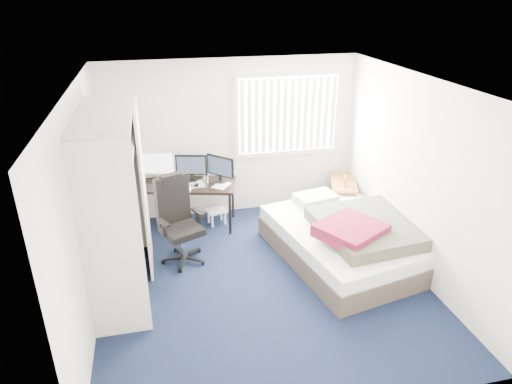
{
  "coord_description": "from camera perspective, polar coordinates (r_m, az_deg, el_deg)",
  "views": [
    {
      "loc": [
        -1.18,
        -4.73,
        3.45
      ],
      "look_at": [
        0.0,
        0.4,
        1.07
      ],
      "focal_mm": 32.0,
      "sensor_mm": 36.0,
      "label": 1
    }
  ],
  "objects": [
    {
      "name": "pine_box",
      "position": [
        6.13,
        -15.47,
        -9.46
      ],
      "size": [
        0.38,
        0.3,
        0.27
      ],
      "primitive_type": "cube",
      "rotation": [
        0.0,
        0.0,
        0.11
      ],
      "color": "#AA7855",
      "rests_on": "ground"
    },
    {
      "name": "closet",
      "position": [
        5.44,
        -17.13,
        0.49
      ],
      "size": [
        0.64,
        1.84,
        2.22
      ],
      "color": "beige",
      "rests_on": "ground"
    },
    {
      "name": "footstool",
      "position": [
        7.23,
        -4.93,
        -2.63
      ],
      "size": [
        0.34,
        0.3,
        0.24
      ],
      "color": "white",
      "rests_on": "ground"
    },
    {
      "name": "office_chair",
      "position": [
        6.26,
        -9.56,
        -4.53
      ],
      "size": [
        0.75,
        0.75,
        1.21
      ],
      "color": "black",
      "rests_on": "ground"
    },
    {
      "name": "bed",
      "position": [
        6.4,
        11.44,
        -5.72
      ],
      "size": [
        2.05,
        2.47,
        0.71
      ],
      "color": "#463A32",
      "rests_on": "ground"
    },
    {
      "name": "nightstand",
      "position": [
        7.59,
        10.86,
        0.81
      ],
      "size": [
        0.63,
        0.88,
        0.73
      ],
      "color": "brown",
      "rests_on": "ground"
    },
    {
      "name": "ground",
      "position": [
        5.97,
        0.84,
        -10.99
      ],
      "size": [
        4.2,
        4.2,
        0.0
      ],
      "primitive_type": "plane",
      "color": "black",
      "rests_on": "ground"
    },
    {
      "name": "desk",
      "position": [
        7.04,
        -8.45,
        1.42
      ],
      "size": [
        1.56,
        1.01,
        1.17
      ],
      "color": "black",
      "rests_on": "ground"
    },
    {
      "name": "room_shell",
      "position": [
        5.24,
        0.94,
        2.6
      ],
      "size": [
        4.2,
        4.2,
        4.2
      ],
      "color": "silver",
      "rests_on": "ground"
    },
    {
      "name": "window_assembly",
      "position": [
        7.32,
        4.02,
        9.62
      ],
      "size": [
        1.72,
        0.09,
        1.32
      ],
      "color": "white",
      "rests_on": "ground"
    }
  ]
}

